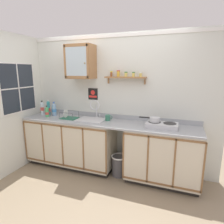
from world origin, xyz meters
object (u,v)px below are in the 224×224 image
(bottle_water_clear_2, at_px, (42,109))
(warning_sign, at_px, (93,94))
(sink, at_px, (92,120))
(saucepan, at_px, (154,119))
(dish_rack, at_px, (69,117))
(bottle_soda_green_1, at_px, (47,112))
(bottle_detergent_teal_3, at_px, (49,108))
(hot_plate_stove, at_px, (162,125))
(wall_cabinet, at_px, (81,62))
(bottle_water_blue_0, at_px, (54,109))
(trash_bin, at_px, (119,165))
(mug, at_px, (108,118))

(bottle_water_clear_2, bearing_deg, warning_sign, 14.45)
(sink, bearing_deg, warning_sign, 109.69)
(saucepan, xyz_separation_m, dish_rack, (-1.54, -0.02, -0.09))
(bottle_soda_green_1, bearing_deg, bottle_detergent_teal_3, 118.20)
(sink, relative_size, warning_sign, 2.27)
(hot_plate_stove, relative_size, bottle_detergent_teal_3, 1.59)
(wall_cabinet, bearing_deg, bottle_soda_green_1, -165.64)
(bottle_water_blue_0, bearing_deg, dish_rack, -14.54)
(bottle_soda_green_1, bearing_deg, trash_bin, 0.02)
(hot_plate_stove, height_order, saucepan, saucepan)
(dish_rack, xyz_separation_m, mug, (0.73, 0.10, 0.02))
(saucepan, distance_m, bottle_water_clear_2, 2.16)
(wall_cabinet, distance_m, warning_sign, 0.62)
(hot_plate_stove, bearing_deg, trash_bin, -177.31)
(saucepan, distance_m, trash_bin, 1.02)
(bottle_water_blue_0, distance_m, trash_bin, 1.62)
(mug, relative_size, trash_bin, 0.34)
(saucepan, bearing_deg, hot_plate_stove, -9.31)
(dish_rack, height_order, warning_sign, warning_sign)
(mug, height_order, trash_bin, mug)
(bottle_water_blue_0, bearing_deg, wall_cabinet, 3.95)
(sink, distance_m, bottle_detergent_teal_3, 0.99)
(saucepan, height_order, wall_cabinet, wall_cabinet)
(bottle_water_clear_2, distance_m, mug, 1.35)
(bottle_water_blue_0, bearing_deg, bottle_soda_green_1, -117.58)
(bottle_water_blue_0, distance_m, mug, 1.12)
(bottle_water_clear_2, distance_m, warning_sign, 1.05)
(sink, xyz_separation_m, saucepan, (1.10, -0.03, 0.12))
(bottle_water_clear_2, height_order, bottle_detergent_teal_3, bottle_detergent_teal_3)
(dish_rack, height_order, wall_cabinet, wall_cabinet)
(sink, relative_size, wall_cabinet, 0.83)
(bottle_water_clear_2, relative_size, mug, 2.31)
(hot_plate_stove, relative_size, bottle_water_blue_0, 1.77)
(mug, xyz_separation_m, trash_bin, (0.26, -0.13, -0.79))
(bottle_water_blue_0, distance_m, dish_rack, 0.41)
(hot_plate_stove, xyz_separation_m, saucepan, (-0.12, 0.02, 0.08))
(wall_cabinet, relative_size, trash_bin, 1.61)
(hot_plate_stove, distance_m, bottle_soda_green_1, 2.11)
(trash_bin, bearing_deg, dish_rack, 178.42)
(dish_rack, bearing_deg, saucepan, 0.90)
(hot_plate_stove, distance_m, warning_sign, 1.39)
(mug, distance_m, trash_bin, 0.84)
(bottle_water_clear_2, relative_size, bottle_detergent_teal_3, 0.95)
(bottle_water_blue_0, bearing_deg, bottle_water_clear_2, -166.14)
(sink, distance_m, bottle_water_clear_2, 1.07)
(dish_rack, distance_m, wall_cabinet, 1.01)
(saucepan, xyz_separation_m, wall_cabinet, (-1.33, 0.12, 0.89))
(bottle_water_blue_0, xyz_separation_m, trash_bin, (1.37, -0.13, -0.86))
(bottle_detergent_teal_3, xyz_separation_m, mug, (1.26, -0.02, -0.08))
(bottle_water_clear_2, distance_m, bottle_detergent_teal_3, 0.12)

